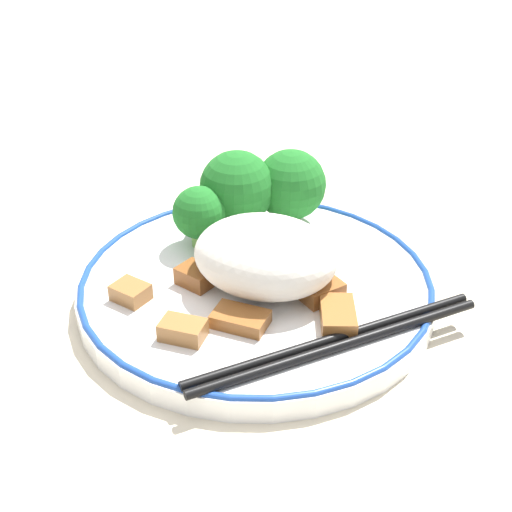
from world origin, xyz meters
TOP-DOWN VIEW (x-y plane):
  - ground_plane at (0.00, 0.00)m, footprint 3.00×3.00m
  - plate at (0.00, 0.00)m, footprint 0.26×0.26m
  - rice_mound at (0.01, -0.01)m, footprint 0.10×0.08m
  - broccoli_back_left at (0.00, 0.09)m, footprint 0.06×0.06m
  - broccoli_back_center at (-0.04, 0.07)m, footprint 0.06×0.06m
  - broccoli_back_right at (-0.06, 0.03)m, footprint 0.04×0.04m
  - meat_near_front at (-0.04, -0.02)m, footprint 0.03×0.03m
  - meat_near_left at (0.07, -0.03)m, footprint 0.03×0.04m
  - meat_near_right at (0.05, -0.01)m, footprint 0.04×0.04m
  - meat_near_back at (-0.08, -0.05)m, footprint 0.03×0.03m
  - meat_on_rice_edge at (0.01, -0.06)m, footprint 0.04×0.03m
  - meat_mid_left at (-0.02, -0.08)m, footprint 0.03×0.02m
  - chopsticks at (0.07, -0.06)m, footprint 0.16×0.16m

SIDE VIEW (x-z plane):
  - ground_plane at x=0.00m, z-range 0.00..0.00m
  - plate at x=0.00m, z-range 0.00..0.02m
  - chopsticks at x=0.07m, z-range 0.02..0.02m
  - meat_on_rice_edge at x=0.01m, z-range 0.02..0.03m
  - meat_near_back at x=-0.08m, z-range 0.02..0.03m
  - meat_near_left at x=0.07m, z-range 0.02..0.03m
  - meat_mid_left at x=-0.02m, z-range 0.02..0.03m
  - meat_near_right at x=0.05m, z-range 0.02..0.03m
  - meat_near_front at x=-0.04m, z-range 0.02..0.03m
  - rice_mound at x=0.01m, z-range 0.02..0.07m
  - broccoli_back_right at x=-0.06m, z-range 0.02..0.07m
  - broccoli_back_left at x=0.00m, z-range 0.02..0.08m
  - broccoli_back_center at x=-0.04m, z-range 0.02..0.09m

